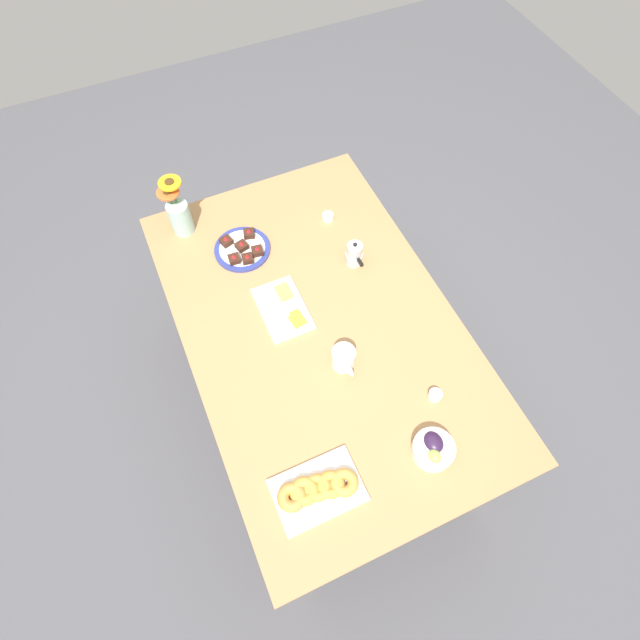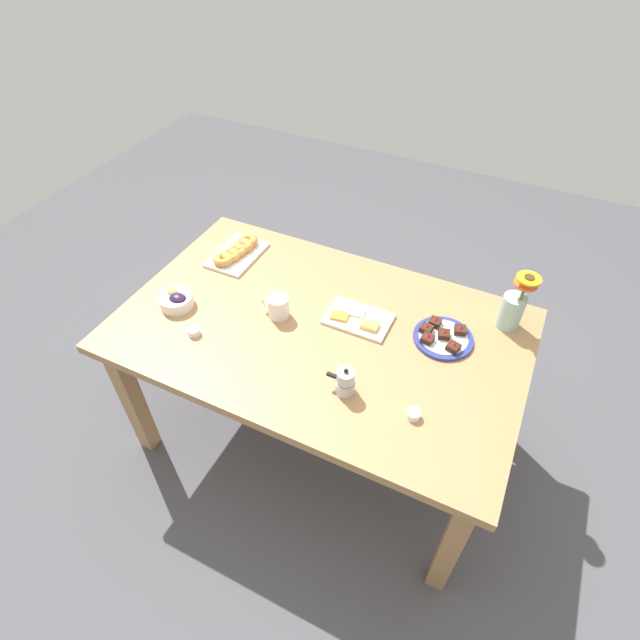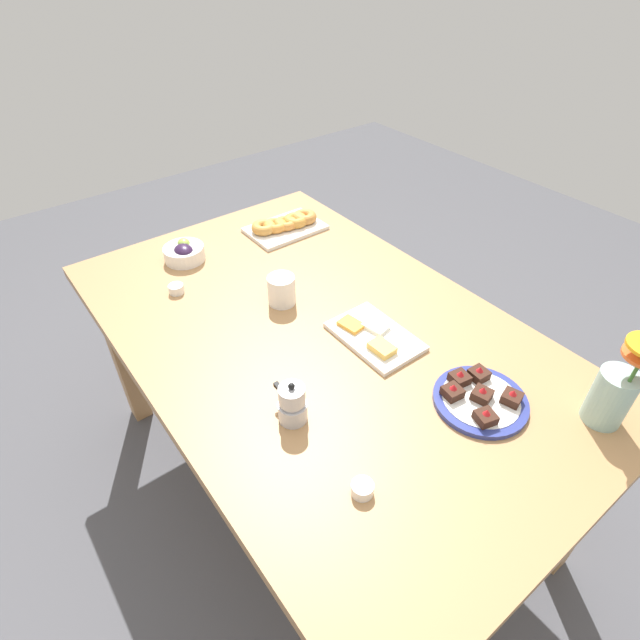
{
  "view_description": "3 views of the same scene",
  "coord_description": "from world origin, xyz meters",
  "px_view_note": "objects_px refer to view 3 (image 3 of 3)",
  "views": [
    {
      "loc": [
        0.85,
        -0.38,
        2.39
      ],
      "look_at": [
        0.0,
        0.0,
        0.78
      ],
      "focal_mm": 28.0,
      "sensor_mm": 36.0,
      "label": 1
    },
    {
      "loc": [
        -0.61,
        1.26,
        2.14
      ],
      "look_at": [
        0.0,
        0.0,
        0.78
      ],
      "focal_mm": 28.0,
      "sensor_mm": 36.0,
      "label": 2
    },
    {
      "loc": [
        -0.87,
        0.67,
        1.68
      ],
      "look_at": [
        0.0,
        0.0,
        0.78
      ],
      "focal_mm": 28.0,
      "sensor_mm": 36.0,
      "label": 3
    }
  ],
  "objects_px": {
    "dessert_plate": "(480,399)",
    "flower_vase": "(614,393)",
    "jam_cup_berry": "(362,488)",
    "moka_pot": "(292,404)",
    "cheese_platter": "(374,336)",
    "jam_cup_honey": "(176,289)",
    "dining_table": "(320,352)",
    "croissant_platter": "(286,225)",
    "coffee_mug": "(281,290)",
    "grape_bowl": "(184,252)"
  },
  "relations": [
    {
      "from": "jam_cup_berry",
      "to": "moka_pot",
      "type": "distance_m",
      "value": 0.25
    },
    {
      "from": "cheese_platter",
      "to": "grape_bowl",
      "type": "bearing_deg",
      "value": 18.83
    },
    {
      "from": "grape_bowl",
      "to": "flower_vase",
      "type": "xyz_separation_m",
      "value": [
        -1.26,
        -0.48,
        0.06
      ]
    },
    {
      "from": "flower_vase",
      "to": "cheese_platter",
      "type": "bearing_deg",
      "value": 23.47
    },
    {
      "from": "dining_table",
      "to": "jam_cup_honey",
      "type": "bearing_deg",
      "value": 30.27
    },
    {
      "from": "cheese_platter",
      "to": "jam_cup_berry",
      "type": "xyz_separation_m",
      "value": [
        -0.35,
        0.35,
        0.01
      ]
    },
    {
      "from": "jam_cup_honey",
      "to": "flower_vase",
      "type": "relative_size",
      "value": 0.18
    },
    {
      "from": "coffee_mug",
      "to": "grape_bowl",
      "type": "relative_size",
      "value": 0.86
    },
    {
      "from": "jam_cup_berry",
      "to": "moka_pot",
      "type": "xyz_separation_m",
      "value": [
        0.25,
        0.0,
        0.03
      ]
    },
    {
      "from": "cheese_platter",
      "to": "croissant_platter",
      "type": "relative_size",
      "value": 0.9
    },
    {
      "from": "coffee_mug",
      "to": "croissant_platter",
      "type": "bearing_deg",
      "value": -35.82
    },
    {
      "from": "dining_table",
      "to": "jam_cup_honey",
      "type": "distance_m",
      "value": 0.5
    },
    {
      "from": "dessert_plate",
      "to": "flower_vase",
      "type": "distance_m",
      "value": 0.29
    },
    {
      "from": "dining_table",
      "to": "moka_pot",
      "type": "xyz_separation_m",
      "value": [
        -0.22,
        0.25,
        0.13
      ]
    },
    {
      "from": "cheese_platter",
      "to": "flower_vase",
      "type": "relative_size",
      "value": 1.0
    },
    {
      "from": "croissant_platter",
      "to": "jam_cup_honey",
      "type": "relative_size",
      "value": 5.99
    },
    {
      "from": "grape_bowl",
      "to": "cheese_platter",
      "type": "height_order",
      "value": "grape_bowl"
    },
    {
      "from": "flower_vase",
      "to": "dessert_plate",
      "type": "bearing_deg",
      "value": 41.94
    },
    {
      "from": "jam_cup_honey",
      "to": "dessert_plate",
      "type": "relative_size",
      "value": 0.21
    },
    {
      "from": "croissant_platter",
      "to": "moka_pot",
      "type": "height_order",
      "value": "moka_pot"
    },
    {
      "from": "jam_cup_berry",
      "to": "flower_vase",
      "type": "relative_size",
      "value": 0.18
    },
    {
      "from": "coffee_mug",
      "to": "cheese_platter",
      "type": "height_order",
      "value": "coffee_mug"
    },
    {
      "from": "dessert_plate",
      "to": "jam_cup_honey",
      "type": "bearing_deg",
      "value": 24.23
    },
    {
      "from": "coffee_mug",
      "to": "moka_pot",
      "type": "distance_m",
      "value": 0.46
    },
    {
      "from": "dessert_plate",
      "to": "moka_pot",
      "type": "xyz_separation_m",
      "value": [
        0.24,
        0.4,
        0.04
      ]
    },
    {
      "from": "dessert_plate",
      "to": "flower_vase",
      "type": "relative_size",
      "value": 0.89
    },
    {
      "from": "grape_bowl",
      "to": "flower_vase",
      "type": "height_order",
      "value": "flower_vase"
    },
    {
      "from": "flower_vase",
      "to": "jam_cup_honey",
      "type": "bearing_deg",
      "value": 28.2
    },
    {
      "from": "jam_cup_berry",
      "to": "dessert_plate",
      "type": "relative_size",
      "value": 0.21
    },
    {
      "from": "coffee_mug",
      "to": "cheese_platter",
      "type": "xyz_separation_m",
      "value": [
        -0.3,
        -0.11,
        -0.04
      ]
    },
    {
      "from": "croissant_platter",
      "to": "dessert_plate",
      "type": "distance_m",
      "value": 1.01
    },
    {
      "from": "croissant_platter",
      "to": "jam_cup_berry",
      "type": "distance_m",
      "value": 1.14
    },
    {
      "from": "dessert_plate",
      "to": "jam_cup_berry",
      "type": "bearing_deg",
      "value": 91.78
    },
    {
      "from": "dining_table",
      "to": "jam_cup_berry",
      "type": "xyz_separation_m",
      "value": [
        -0.47,
        0.25,
        0.1
      ]
    },
    {
      "from": "flower_vase",
      "to": "croissant_platter",
      "type": "bearing_deg",
      "value": 3.82
    },
    {
      "from": "dessert_plate",
      "to": "coffee_mug",
      "type": "bearing_deg",
      "value": 14.0
    },
    {
      "from": "dining_table",
      "to": "jam_cup_honey",
      "type": "relative_size",
      "value": 33.33
    },
    {
      "from": "jam_cup_berry",
      "to": "grape_bowl",
      "type": "bearing_deg",
      "value": -5.65
    },
    {
      "from": "cheese_platter",
      "to": "jam_cup_honey",
      "type": "height_order",
      "value": "cheese_platter"
    },
    {
      "from": "croissant_platter",
      "to": "jam_cup_berry",
      "type": "xyz_separation_m",
      "value": [
        -1.02,
        0.5,
        -0.01
      ]
    },
    {
      "from": "croissant_platter",
      "to": "jam_cup_berry",
      "type": "bearing_deg",
      "value": 153.76
    },
    {
      "from": "moka_pot",
      "to": "jam_cup_berry",
      "type": "bearing_deg",
      "value": -179.77
    },
    {
      "from": "jam_cup_honey",
      "to": "flower_vase",
      "type": "height_order",
      "value": "flower_vase"
    },
    {
      "from": "cheese_platter",
      "to": "croissant_platter",
      "type": "bearing_deg",
      "value": -12.99
    },
    {
      "from": "coffee_mug",
      "to": "croissant_platter",
      "type": "height_order",
      "value": "coffee_mug"
    },
    {
      "from": "grape_bowl",
      "to": "jam_cup_honey",
      "type": "relative_size",
      "value": 2.9
    },
    {
      "from": "dining_table",
      "to": "flower_vase",
      "type": "height_order",
      "value": "flower_vase"
    },
    {
      "from": "jam_cup_berry",
      "to": "dessert_plate",
      "type": "bearing_deg",
      "value": -88.22
    },
    {
      "from": "dining_table",
      "to": "coffee_mug",
      "type": "bearing_deg",
      "value": 3.39
    },
    {
      "from": "jam_cup_berry",
      "to": "flower_vase",
      "type": "xyz_separation_m",
      "value": [
        -0.2,
        -0.58,
        0.08
      ]
    }
  ]
}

